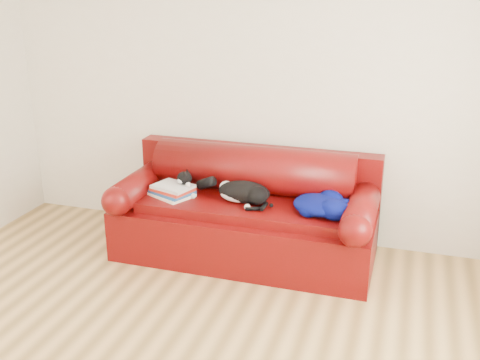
# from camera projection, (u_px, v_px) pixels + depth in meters

# --- Properties ---
(ground) EXTENTS (4.50, 4.50, 0.00)m
(ground) POSITION_uv_depth(u_px,v_px,m) (158.00, 360.00, 3.41)
(ground) COLOR brown
(ground) RESTS_ON ground
(room_shell) EXTENTS (4.52, 4.02, 2.61)m
(room_shell) POSITION_uv_depth(u_px,v_px,m) (166.00, 87.00, 2.83)
(room_shell) COLOR beige
(room_shell) RESTS_ON ground
(sofa_base) EXTENTS (2.10, 0.90, 0.50)m
(sofa_base) POSITION_uv_depth(u_px,v_px,m) (245.00, 229.00, 4.64)
(sofa_base) COLOR #420702
(sofa_base) RESTS_ON ground
(sofa_back) EXTENTS (2.10, 1.01, 0.88)m
(sofa_back) POSITION_uv_depth(u_px,v_px,m) (254.00, 185.00, 4.76)
(sofa_back) COLOR #420702
(sofa_back) RESTS_ON ground
(book_stack) EXTENTS (0.41, 0.37, 0.10)m
(book_stack) POSITION_uv_depth(u_px,v_px,m) (172.00, 191.00, 4.62)
(book_stack) COLOR white
(book_stack) RESTS_ON sofa_base
(cat) EXTENTS (0.57, 0.38, 0.22)m
(cat) POSITION_uv_depth(u_px,v_px,m) (243.00, 192.00, 4.48)
(cat) COLOR black
(cat) RESTS_ON sofa_base
(blanket) EXTENTS (0.51, 0.48, 0.15)m
(blanket) POSITION_uv_depth(u_px,v_px,m) (322.00, 204.00, 4.29)
(blanket) COLOR #02053F
(blanket) RESTS_ON sofa_base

